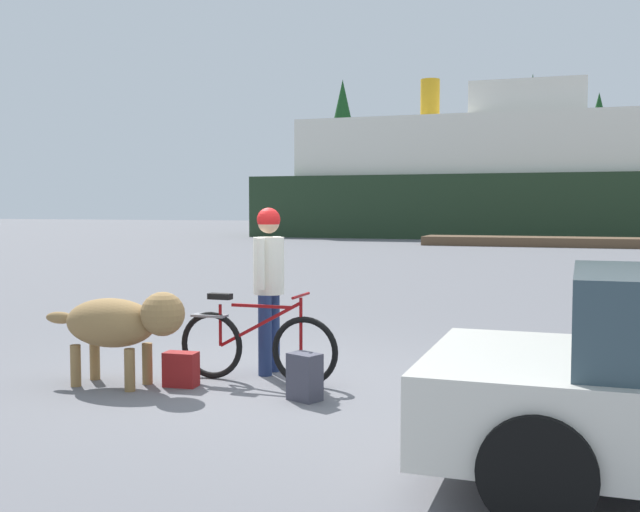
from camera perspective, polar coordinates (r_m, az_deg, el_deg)
The scene contains 11 objects.
ground_plane at distance 7.74m, azimuth -3.71°, elevation -9.28°, with size 160.00×160.00×0.00m, color slate.
bicycle at distance 7.62m, azimuth -4.83°, elevation -6.63°, with size 1.68×0.44×0.89m.
person_cyclist at distance 7.90m, azimuth -3.85°, elevation -1.35°, with size 0.32×0.53×1.73m.
dog at distance 7.62m, azimuth -14.66°, elevation -4.85°, with size 1.54×0.56×0.94m.
backpack at distance 6.92m, azimuth -1.15°, elevation -9.02°, with size 0.28×0.20×0.42m, color #3F3F4C.
handbag_pannier at distance 7.56m, azimuth -10.36°, elevation -8.34°, with size 0.32×0.18×0.33m, color maroon.
dock_pier at distance 34.83m, azimuth 19.78°, elevation 0.97°, with size 14.59×2.24×0.40m, color brown.
ferry_boat at distance 44.32m, azimuth 12.17°, elevation 5.54°, with size 25.19×8.26×9.04m.
pine_tree_far_left at distance 61.08m, azimuth 1.70°, elevation 9.05°, with size 3.84×3.84×11.75m.
pine_tree_center at distance 56.96m, azimuth 15.57°, elevation 8.70°, with size 2.85×2.85×11.15m.
pine_tree_mid_back at distance 63.56m, azimuth 20.10°, elevation 8.19°, with size 3.52×3.52×10.56m.
Camera 1 is at (2.91, -6.95, 1.74)m, focal length 42.77 mm.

